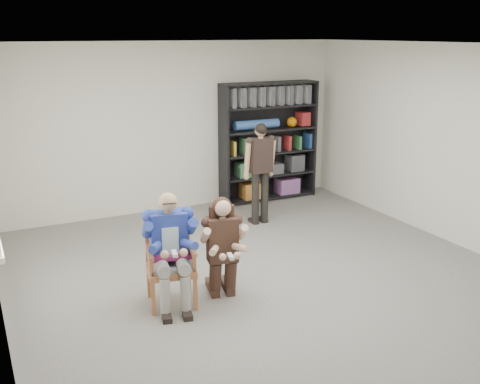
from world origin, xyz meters
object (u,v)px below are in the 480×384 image
kneeling_woman (223,249)px  standing_man (260,174)px  seated_man (170,250)px  armchair (171,262)px  bookshelf (269,142)px

kneeling_woman → standing_man: standing_man is taller
kneeling_woman → standing_man: 2.66m
seated_man → kneeling_woman: 0.59m
armchair → standing_man: size_ratio=0.62×
standing_man → armchair: bearing=-140.3°
kneeling_woman → seated_man: bearing=-179.9°
bookshelf → standing_man: (-0.78, -1.14, -0.25)m
kneeling_woman → standing_man: bearing=64.3°
armchair → bookshelf: 4.35m
armchair → standing_man: 2.97m
armchair → seated_man: size_ratio=0.77×
seated_man → kneeling_woman: bearing=0.1°
standing_man → seated_man: bearing=-140.3°
bookshelf → standing_man: size_ratio=1.31×
armchair → kneeling_woman: bearing=0.1°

